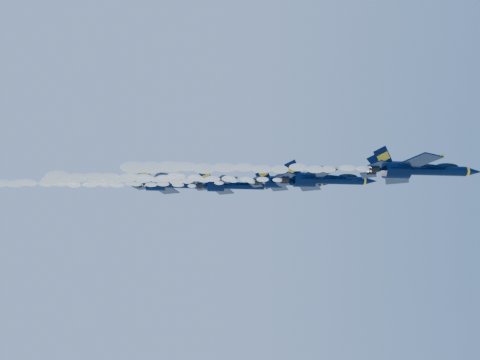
{
  "coord_description": "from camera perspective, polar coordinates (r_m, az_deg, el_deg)",
  "views": [
    {
      "loc": [
        -15.45,
        -81.68,
        126.21
      ],
      "look_at": [
        -9.02,
        2.79,
        153.5
      ],
      "focal_mm": 35.0,
      "sensor_mm": 36.0,
      "label": 1
    }
  ],
  "objects": [
    {
      "name": "smoke_trail_jet_lead",
      "position": [
        75.85,
        0.89,
        1.5
      ],
      "size": [
        40.81,
        2.02,
        1.81
      ],
      "primitive_type": "ellipsoid",
      "color": "white"
    },
    {
      "name": "smoke_trail_jet_second",
      "position": [
        83.16,
        -8.86,
        0.25
      ],
      "size": [
        40.81,
        1.83,
        1.64
      ],
      "primitive_type": "ellipsoid",
      "color": "white"
    },
    {
      "name": "jet_second",
      "position": [
        85.63,
        10.13,
        0.05
      ],
      "size": [
        17.65,
        14.48,
        6.56
      ],
      "color": "black"
    },
    {
      "name": "smoke_trail_jet_third",
      "position": [
        90.53,
        -11.12,
        -0.05
      ],
      "size": [
        40.81,
        1.59,
        1.43
      ],
      "primitive_type": "ellipsoid",
      "color": "white"
    },
    {
      "name": "jet_lead",
      "position": [
        83.54,
        20.93,
        1.16
      ],
      "size": [
        19.5,
        15.99,
        7.24
      ],
      "color": "black"
    },
    {
      "name": "smoke_trail_jet_fifth",
      "position": [
        106.77,
        -23.52,
        -0.31
      ],
      "size": [
        40.81,
        1.93,
        1.74
      ],
      "primitive_type": "ellipsoid",
      "color": "white"
    },
    {
      "name": "jet_fifth",
      "position": [
        101.09,
        -8.13,
        -0.49
      ],
      "size": [
        18.69,
        15.33,
        6.95
      ],
      "color": "black"
    },
    {
      "name": "jet_third",
      "position": [
        91.38,
        5.93,
        -0.23
      ],
      "size": [
        15.37,
        12.61,
        5.71
      ],
      "color": "black"
    },
    {
      "name": "jet_fourth",
      "position": [
        94.66,
        -1.05,
        -0.67
      ],
      "size": [
        15.97,
        13.1,
        5.94
      ],
      "color": "black"
    },
    {
      "name": "smoke_trail_jet_fourth",
      "position": [
        96.96,
        -17.34,
        -0.49
      ],
      "size": [
        40.81,
        1.65,
        1.49
      ],
      "primitive_type": "ellipsoid",
      "color": "white"
    }
  ]
}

